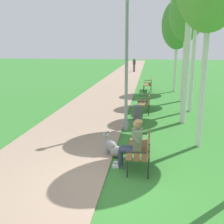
# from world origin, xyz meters

# --- Properties ---
(ground_plane) EXTENTS (120.00, 120.00, 0.00)m
(ground_plane) POSITION_xyz_m (0.00, 0.00, 0.00)
(ground_plane) COLOR #33752D
(paved_path) EXTENTS (3.30, 60.00, 0.04)m
(paved_path) POSITION_xyz_m (-1.88, 24.00, 0.02)
(paved_path) COLOR gray
(paved_path) RESTS_ON ground
(park_bench_near) EXTENTS (0.55, 1.50, 0.85)m
(park_bench_near) POSITION_xyz_m (0.55, 1.11, 0.51)
(park_bench_near) COLOR brown
(park_bench_near) RESTS_ON ground
(park_bench_mid) EXTENTS (0.55, 1.50, 0.85)m
(park_bench_mid) POSITION_xyz_m (0.53, 7.06, 0.51)
(park_bench_mid) COLOR brown
(park_bench_mid) RESTS_ON ground
(park_bench_far) EXTENTS (0.55, 1.50, 0.85)m
(park_bench_far) POSITION_xyz_m (0.65, 13.34, 0.51)
(park_bench_far) COLOR brown
(park_bench_far) RESTS_ON ground
(person_seated_on_near_bench) EXTENTS (0.74, 0.49, 1.25)m
(person_seated_on_near_bench) POSITION_xyz_m (0.34, 1.00, 0.68)
(person_seated_on_near_bench) COLOR #33384C
(person_seated_on_near_bench) RESTS_ON ground
(dog_grey) EXTENTS (0.78, 0.48, 0.71)m
(dog_grey) POSITION_xyz_m (-0.25, 1.63, 0.26)
(dog_grey) COLOR gray
(dog_grey) RESTS_ON ground
(lamp_post_near) EXTENTS (0.24, 0.24, 4.73)m
(lamp_post_near) POSITION_xyz_m (-0.11, 4.16, 2.44)
(lamp_post_near) COLOR gray
(lamp_post_near) RESTS_ON ground
(birch_tree_fifth) EXTENTS (1.86, 1.62, 6.05)m
(birch_tree_fifth) POSITION_xyz_m (2.53, 9.98, 4.58)
(birch_tree_fifth) COLOR silver
(birch_tree_fifth) RESTS_ON ground
(birch_tree_sixth) EXTENTS (2.02, 2.03, 5.89)m
(birch_tree_sixth) POSITION_xyz_m (2.38, 13.26, 4.30)
(birch_tree_sixth) COLOR silver
(birch_tree_sixth) RESTS_ON ground
(litter_bin) EXTENTS (0.36, 0.36, 0.70)m
(litter_bin) POSITION_xyz_m (0.27, 5.13, 0.35)
(litter_bin) COLOR #515156
(litter_bin) RESTS_ON ground
(pedestrian_distant) EXTENTS (0.32, 0.22, 1.65)m
(pedestrian_distant) POSITION_xyz_m (-1.11, 27.26, 0.84)
(pedestrian_distant) COLOR #383842
(pedestrian_distant) RESTS_ON ground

